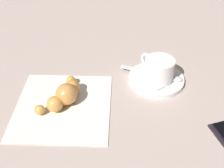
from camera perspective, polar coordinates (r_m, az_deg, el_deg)
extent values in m
plane|color=#B29E95|center=(0.61, 1.05, -1.44)|extent=(1.80, 1.80, 0.00)
cylinder|color=white|center=(0.64, 8.80, 0.96)|extent=(0.12, 0.12, 0.01)
cylinder|color=white|center=(0.62, 9.37, 2.81)|extent=(0.06, 0.06, 0.05)
cylinder|color=black|center=(0.62, 9.39, 3.02)|extent=(0.05, 0.05, 0.00)
torus|color=white|center=(0.64, 7.03, 4.58)|extent=(0.03, 0.04, 0.04)
cube|color=silver|center=(0.65, 6.54, 2.44)|extent=(0.10, 0.06, 0.00)
ellipsoid|color=silver|center=(0.64, 12.64, 1.06)|extent=(0.03, 0.03, 0.01)
cube|color=white|center=(0.62, 7.89, 0.50)|extent=(0.04, 0.06, 0.01)
cube|color=silver|center=(0.58, -9.71, -4.27)|extent=(0.21, 0.22, 0.00)
ellipsoid|color=gold|center=(0.57, -14.25, -5.03)|extent=(0.02, 0.02, 0.02)
ellipsoid|color=gold|center=(0.56, -11.35, -3.94)|extent=(0.04, 0.04, 0.03)
ellipsoid|color=#CF8944|center=(0.57, -9.07, -2.01)|extent=(0.06, 0.06, 0.04)
ellipsoid|color=orange|center=(0.60, -7.94, -0.60)|extent=(0.03, 0.04, 0.03)
ellipsoid|color=gold|center=(0.62, -8.22, 0.72)|extent=(0.03, 0.03, 0.02)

